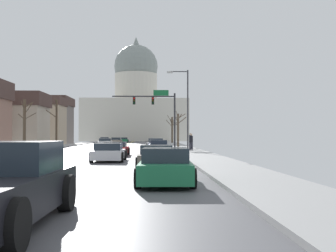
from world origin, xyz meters
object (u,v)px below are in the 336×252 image
(sedan_near_04, at_px, (156,157))
(pedestrian_00, at_px, (191,141))
(sedan_oncoming_00, at_px, (105,143))
(signal_gantry, at_px, (157,107))
(street_lamp_right, at_px, (185,103))
(pedestrian_01, at_px, (191,140))
(sedan_near_00, at_px, (156,144))
(sedan_oncoming_02, at_px, (105,140))
(sedan_near_05, at_px, (165,167))
(sedan_near_02, at_px, (116,149))
(sedan_oncoming_01, at_px, (116,141))
(sedan_oncoming_03, at_px, (124,140))
(sedan_near_03, at_px, (109,153))
(sedan_near_01, at_px, (158,146))

(sedan_near_04, distance_m, pedestrian_00, 20.86)
(sedan_oncoming_00, height_order, pedestrian_00, pedestrian_00)
(signal_gantry, bearing_deg, sedan_near_04, -90.85)
(street_lamp_right, height_order, pedestrian_01, street_lamp_right)
(sedan_near_00, distance_m, sedan_oncoming_02, 38.88)
(sedan_near_00, relative_size, sedan_oncoming_02, 0.95)
(sedan_near_00, xyz_separation_m, sedan_near_05, (0.04, -33.97, -0.00))
(street_lamp_right, relative_size, sedan_oncoming_00, 1.72)
(street_lamp_right, bearing_deg, sedan_near_00, 107.87)
(sedan_near_02, bearing_deg, sedan_near_04, -76.33)
(street_lamp_right, bearing_deg, sedan_oncoming_01, 105.51)
(street_lamp_right, distance_m, sedan_oncoming_01, 35.89)
(sedan_near_04, relative_size, sedan_oncoming_01, 1.06)
(sedan_oncoming_01, relative_size, sedan_oncoming_03, 0.95)
(street_lamp_right, bearing_deg, pedestrian_00, 64.92)
(street_lamp_right, height_order, sedan_near_04, street_lamp_right)
(sedan_oncoming_00, bearing_deg, sedan_near_02, -81.76)
(sedan_oncoming_01, bearing_deg, sedan_oncoming_03, 90.29)
(sedan_near_03, relative_size, sedan_near_04, 0.97)
(sedan_near_05, bearing_deg, sedan_near_02, 99.90)
(sedan_oncoming_01, bearing_deg, signal_gantry, -72.49)
(sedan_near_00, height_order, sedan_near_05, sedan_near_00)
(sedan_near_02, xyz_separation_m, sedan_oncoming_02, (-6.82, 52.08, 0.06))
(sedan_oncoming_02, bearing_deg, sedan_near_00, -74.84)
(sedan_near_03, relative_size, sedan_oncoming_02, 0.98)
(sedan_near_00, relative_size, sedan_near_01, 0.91)
(sedan_near_04, xyz_separation_m, sedan_near_05, (0.25, -6.51, 0.03))
(street_lamp_right, height_order, pedestrian_00, street_lamp_right)
(street_lamp_right, relative_size, sedan_near_02, 1.77)
(sedan_near_05, height_order, pedestrian_01, pedestrian_01)
(sedan_near_01, bearing_deg, sedan_near_03, -103.06)
(pedestrian_00, bearing_deg, sedan_near_05, -97.27)
(sedan_near_00, bearing_deg, signal_gantry, 86.05)
(sedan_near_03, relative_size, sedan_oncoming_00, 0.97)
(signal_gantry, distance_m, pedestrian_01, 8.48)
(sedan_oncoming_00, relative_size, sedan_oncoming_01, 1.05)
(sedan_near_04, bearing_deg, pedestrian_01, 80.71)
(sedan_near_02, bearing_deg, sedan_oncoming_00, 98.24)
(sedan_near_01, xyz_separation_m, pedestrian_00, (3.31, 0.15, 0.51))
(sedan_near_03, bearing_deg, sedan_near_04, -63.30)
(pedestrian_00, bearing_deg, sedan_near_02, -131.88)
(sedan_near_01, bearing_deg, pedestrian_00, 2.61)
(sedan_oncoming_01, height_order, pedestrian_01, pedestrian_01)
(pedestrian_01, bearing_deg, sedan_near_02, -121.64)
(sedan_near_01, xyz_separation_m, sedan_oncoming_00, (-7.39, 19.20, 0.02))
(sedan_oncoming_00, bearing_deg, sedan_near_01, -68.95)
(sedan_near_02, distance_m, sedan_oncoming_03, 62.04)
(sedan_near_00, height_order, pedestrian_01, pedestrian_01)
(sedan_near_04, relative_size, pedestrian_00, 2.71)
(signal_gantry, xyz_separation_m, sedan_oncoming_00, (-7.46, 8.56, -4.65))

